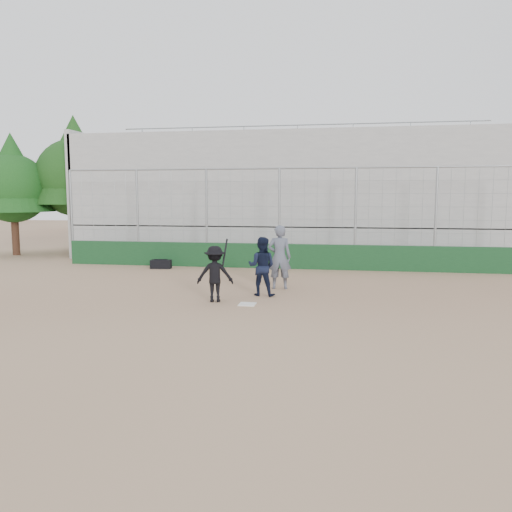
% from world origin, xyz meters
% --- Properties ---
extents(ground, '(90.00, 90.00, 0.00)m').
position_xyz_m(ground, '(0.00, 0.00, 0.00)').
color(ground, brown).
rests_on(ground, ground).
extents(home_plate, '(0.44, 0.44, 0.02)m').
position_xyz_m(home_plate, '(0.00, 0.00, 0.01)').
color(home_plate, white).
rests_on(home_plate, ground).
extents(backstop, '(18.10, 0.25, 4.04)m').
position_xyz_m(backstop, '(0.00, 7.00, 0.96)').
color(backstop, '#11371A').
rests_on(backstop, ground).
extents(bleachers, '(20.25, 6.70, 6.98)m').
position_xyz_m(bleachers, '(0.00, 11.95, 2.92)').
color(bleachers, '#989898').
rests_on(bleachers, ground).
extents(tree_left, '(4.48, 4.48, 7.00)m').
position_xyz_m(tree_left, '(-11.00, 11.00, 4.39)').
color(tree_left, '#3C2615').
rests_on(tree_left, ground).
extents(tree_right, '(3.84, 3.84, 6.00)m').
position_xyz_m(tree_right, '(-13.50, 9.50, 3.76)').
color(tree_right, '#331C12').
rests_on(tree_right, ground).
extents(batter_at_plate, '(1.08, 0.80, 1.72)m').
position_xyz_m(batter_at_plate, '(-0.95, 0.24, 0.77)').
color(batter_at_plate, black).
rests_on(batter_at_plate, ground).
extents(catcher_crouched, '(0.93, 0.78, 1.16)m').
position_xyz_m(catcher_crouched, '(0.19, 1.26, 0.58)').
color(catcher_crouched, black).
rests_on(catcher_crouched, ground).
extents(umpire, '(0.76, 0.52, 1.80)m').
position_xyz_m(umpire, '(0.56, 2.48, 0.90)').
color(umpire, '#525868').
rests_on(umpire, ground).
extents(equipment_bag, '(0.85, 0.43, 0.39)m').
position_xyz_m(equipment_bag, '(-4.69, 6.12, 0.18)').
color(equipment_bag, black).
rests_on(equipment_bag, ground).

